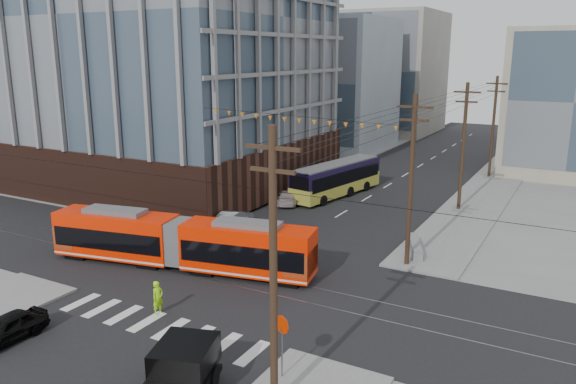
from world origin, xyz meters
name	(u,v)px	position (x,y,z in m)	size (l,w,h in m)	color
ground	(196,303)	(0.00, 0.00, 0.00)	(160.00, 160.00, 0.00)	slate
office_building	(158,43)	(-22.00, 23.00, 14.30)	(30.00, 25.00, 28.60)	#381E16
bg_bldg_nw_near	(323,84)	(-17.00, 52.00, 9.00)	(18.00, 16.00, 18.00)	#8C99A5
bg_bldg_ne_near	(576,102)	(16.00, 48.00, 8.00)	(14.00, 14.00, 16.00)	gray
bg_bldg_nw_far	(389,73)	(-14.00, 72.00, 10.00)	(16.00, 18.00, 20.00)	gray
utility_pole_near	(273,275)	(8.50, -6.00, 5.50)	(0.30, 0.30, 11.00)	black
utility_pole_far	(513,115)	(8.50, 56.00, 5.50)	(0.30, 0.30, 11.00)	black
streetcar	(180,242)	(-4.12, 3.78, 1.69)	(17.50, 2.46, 3.37)	#F72000
city_bus	(337,179)	(-2.97, 25.65, 1.65)	(2.52, 11.61, 3.29)	black
black_sedan	(7,328)	(-5.23, -7.69, 0.67)	(1.58, 3.93, 1.34)	black
parked_car_silver	(233,218)	(-6.07, 12.61, 0.66)	(1.41, 4.03, 1.33)	#A0A5AA
parked_car_white	(288,197)	(-5.58, 20.68, 0.62)	(1.73, 4.25, 1.23)	#B2A2A1
parked_car_grey	(317,185)	(-5.15, 25.73, 0.73)	(2.43, 5.27, 1.46)	#424649
pedestrian	(158,298)	(-0.86, -2.02, 0.92)	(0.67, 0.44, 1.84)	#A3FF11
stop_sign	(282,350)	(7.82, -4.18, 1.37)	(0.83, 0.83, 2.74)	red
jersey_barrier	(415,247)	(8.30, 13.58, 0.41)	(0.92, 4.11, 0.82)	slate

